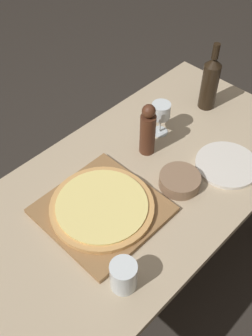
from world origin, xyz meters
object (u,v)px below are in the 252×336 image
(wine_bottle, at_px, (210,82))
(wine_glass, at_px, (161,112))
(small_bowl, at_px, (180,181))
(pepper_mill, at_px, (148,130))
(pizza, at_px, (102,207))

(wine_bottle, xyz_separation_m, wine_glass, (-0.03, -0.27, -0.02))
(small_bowl, bearing_deg, pepper_mill, 166.37)
(pepper_mill, height_order, small_bowl, pepper_mill)
(small_bowl, bearing_deg, wine_bottle, 114.94)
(pizza, height_order, wine_bottle, wine_bottle)
(wine_glass, bearing_deg, pepper_mill, -73.49)
(wine_glass, distance_m, small_bowl, 0.30)
(pizza, distance_m, pepper_mill, 0.35)
(wine_glass, relative_size, small_bowl, 0.97)
(wine_glass, bearing_deg, wine_bottle, 83.04)
(pepper_mill, xyz_separation_m, wine_glass, (-0.03, 0.12, -0.00))
(wine_bottle, distance_m, pepper_mill, 0.39)
(pizza, distance_m, wine_glass, 0.46)
(wine_bottle, distance_m, small_bowl, 0.49)
(wine_bottle, bearing_deg, pepper_mill, -89.89)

